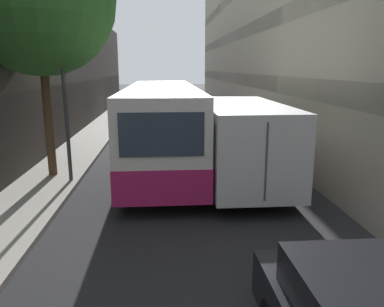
# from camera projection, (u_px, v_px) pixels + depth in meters

# --- Properties ---
(ground_plane) EXTENTS (150.00, 150.00, 0.00)m
(ground_plane) POSITION_uv_depth(u_px,v_px,m) (183.00, 176.00, 13.12)
(ground_plane) COLOR #232326
(sidewalk_left) EXTENTS (2.04, 60.00, 0.14)m
(sidewalk_left) POSITION_uv_depth(u_px,v_px,m) (53.00, 177.00, 12.77)
(sidewalk_left) COLOR #9E998E
(sidewalk_left) RESTS_ON ground_plane
(bus) EXTENTS (2.48, 11.10, 3.04)m
(bus) POSITION_uv_depth(u_px,v_px,m) (162.00, 124.00, 14.22)
(bus) COLOR silver
(bus) RESTS_ON ground_plane
(box_truck) EXTENTS (2.34, 7.82, 2.66)m
(box_truck) POSITION_uv_depth(u_px,v_px,m) (236.00, 136.00, 12.53)
(box_truck) COLOR silver
(box_truck) RESTS_ON ground_plane
(panel_van) EXTENTS (1.99, 4.25, 1.84)m
(panel_van) POSITION_uv_depth(u_px,v_px,m) (140.00, 110.00, 24.42)
(panel_van) COLOR navy
(panel_van) RESTS_ON ground_plane
(street_lamp) EXTENTS (0.36, 0.80, 7.13)m
(street_lamp) POSITION_uv_depth(u_px,v_px,m) (59.00, 22.00, 11.10)
(street_lamp) COLOR #38383D
(street_lamp) RESTS_ON sidewalk_left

